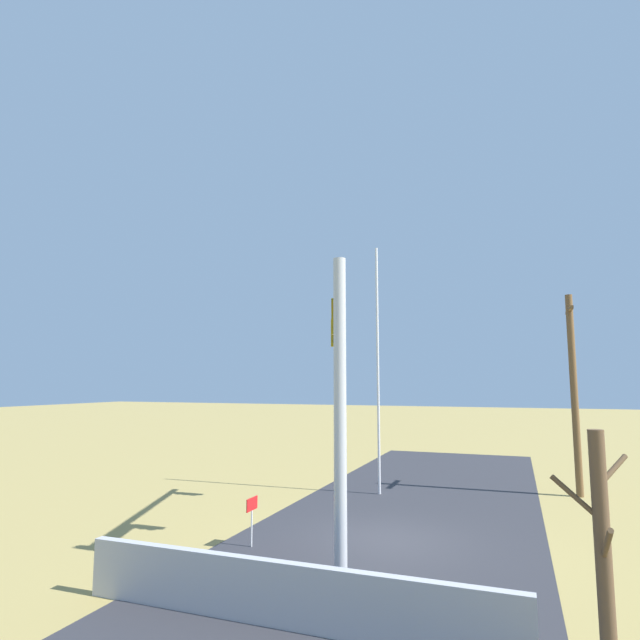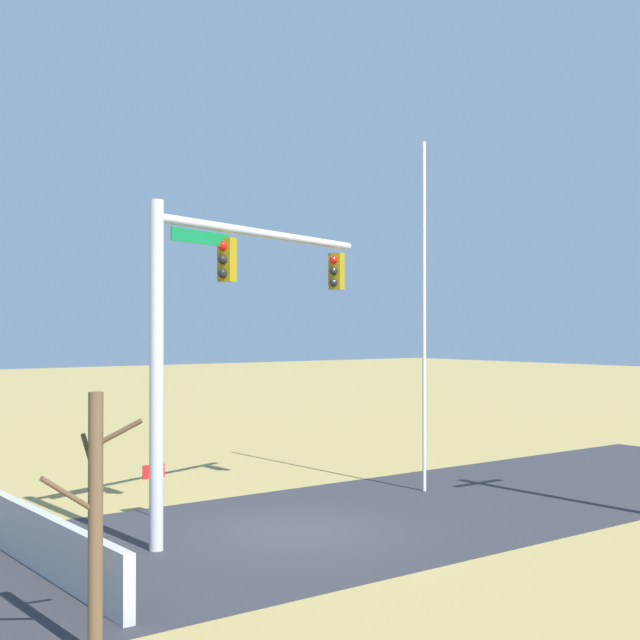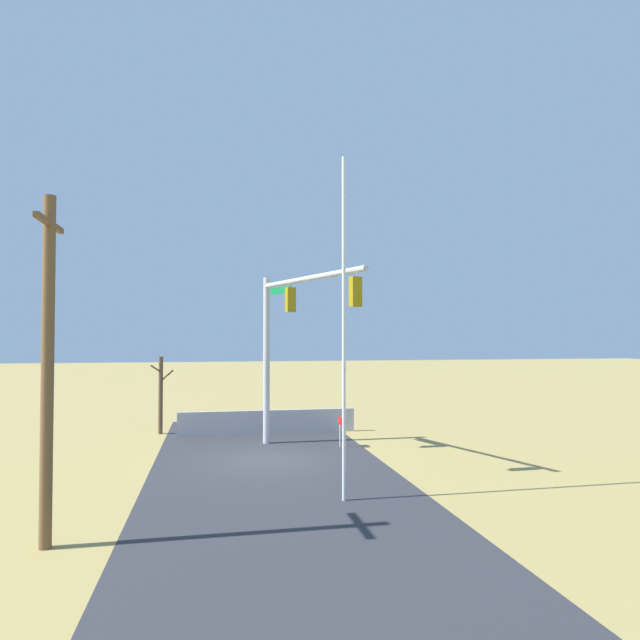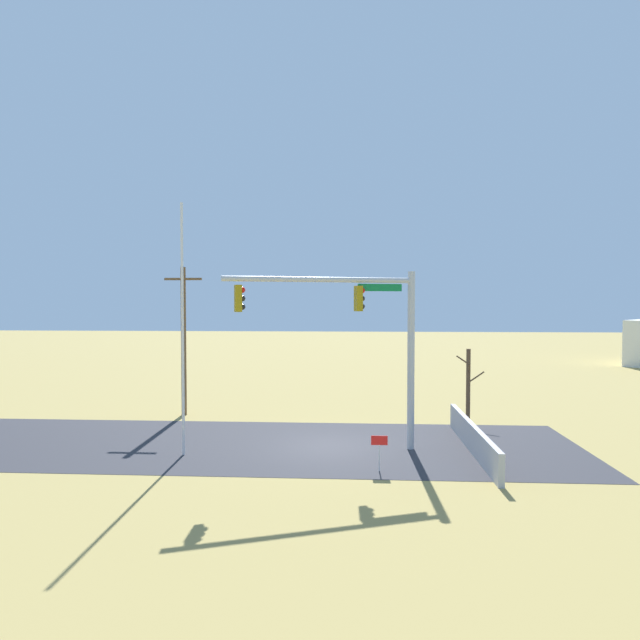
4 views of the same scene
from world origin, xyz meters
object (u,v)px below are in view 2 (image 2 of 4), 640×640
signal_mast (220,306)px  bare_tree (95,520)px  open_sign (154,478)px  flagpole (424,316)px

signal_mast → bare_tree: signal_mast is taller
bare_tree → open_sign: (-4.57, -7.42, -0.93)m
signal_mast → open_sign: (0.46, -2.20, -3.96)m
bare_tree → open_sign: bearing=-121.6°
flagpole → bare_tree: 13.53m
bare_tree → open_sign: bare_tree is taller
flagpole → bare_tree: (11.83, 5.89, -2.90)m
flagpole → signal_mast: bearing=5.7°
open_sign → flagpole: bearing=168.1°
flagpole → open_sign: 8.35m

